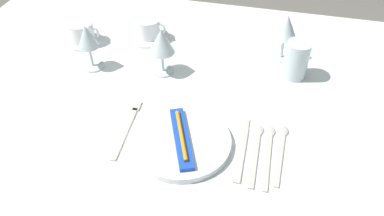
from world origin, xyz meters
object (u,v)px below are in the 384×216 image
coffee_cup_right (82,31)px  spoon_tea (281,147)px  wine_glass_centre (161,43)px  coffee_cup_left (149,28)px  drink_tumbler (296,62)px  fork_outer (128,126)px  wine_glass_left (286,28)px  spoon_soup (256,147)px  toothbrush_package (181,137)px  spoon_dessert (268,148)px  dinner_plate (181,142)px  wine_glass_right (87,39)px  dinner_knife (242,150)px

coffee_cup_right → spoon_tea: bearing=-25.7°
spoon_tea → wine_glass_centre: (-0.39, 0.24, 0.10)m
coffee_cup_left → coffee_cup_right: size_ratio=0.95×
drink_tumbler → fork_outer: bearing=-141.6°
wine_glass_left → coffee_cup_left: bearing=178.5°
fork_outer → spoon_soup: bearing=1.1°
coffee_cup_left → spoon_tea: bearing=-40.4°
wine_glass_left → toothbrush_package: bearing=-116.3°
spoon_dessert → drink_tumbler: 0.34m
fork_outer → coffee_cup_right: size_ratio=2.07×
dinner_plate → fork_outer: dinner_plate is taller
dinner_plate → wine_glass_centre: size_ratio=1.68×
wine_glass_centre → drink_tumbler: size_ratio=1.28×
spoon_dessert → wine_glass_left: size_ratio=1.38×
toothbrush_package → spoon_tea: 0.26m
dinner_plate → wine_glass_right: (-0.36, 0.26, 0.09)m
dinner_plate → coffee_cup_left: coffee_cup_left is taller
fork_outer → spoon_tea: 0.41m
dinner_knife → drink_tumbler: size_ratio=1.85×
spoon_soup → fork_outer: bearing=-178.9°
wine_glass_left → wine_glass_right: bearing=-161.9°
fork_outer → spoon_dessert: 0.38m
fork_outer → spoon_dessert: (0.38, 0.01, 0.00)m
coffee_cup_left → spoon_dessert: bearing=-43.1°
dinner_plate → fork_outer: bearing=169.8°
toothbrush_package → coffee_cup_right: size_ratio=1.90×
dinner_plate → spoon_soup: dinner_plate is taller
dinner_plate → coffee_cup_right: 0.60m
fork_outer → wine_glass_left: bearing=48.2°
fork_outer → wine_glass_centre: size_ratio=1.48×
coffee_cup_right → wine_glass_centre: 0.34m
dinner_knife → wine_glass_left: wine_glass_left is taller
wine_glass_left → dinner_knife: bearing=-98.9°
dinner_plate → spoon_dessert: 0.22m
dinner_plate → coffee_cup_left: 0.52m
spoon_tea → drink_tumbler: bearing=87.0°
fork_outer → coffee_cup_right: coffee_cup_right is taller
toothbrush_package → fork_outer: (-0.16, 0.03, -0.02)m
fork_outer → coffee_cup_right: 0.47m
spoon_soup → wine_glass_left: bearing=85.3°
dinner_knife → drink_tumbler: drink_tumbler is taller
spoon_soup → wine_glass_right: bearing=157.7°
dinner_plate → spoon_soup: size_ratio=1.20×
spoon_soup → wine_glass_right: size_ratio=1.42×
spoon_soup → coffee_cup_right: (-0.65, 0.36, 0.04)m
spoon_dessert → spoon_tea: 0.03m
coffee_cup_left → spoon_soup: bearing=-45.2°
wine_glass_centre → wine_glass_left: size_ratio=0.97×
toothbrush_package → drink_tumbler: size_ratio=1.74×
coffee_cup_right → wine_glass_left: size_ratio=0.70×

